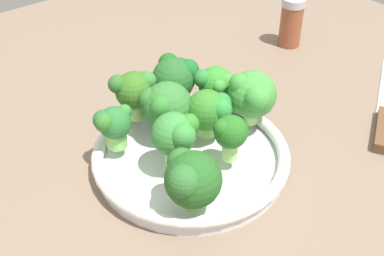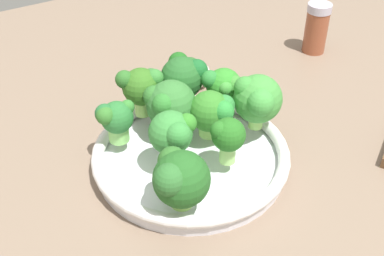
% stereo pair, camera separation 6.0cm
% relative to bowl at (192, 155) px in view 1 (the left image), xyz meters
% --- Properties ---
extents(ground_plane, '(1.30, 1.30, 0.03)m').
position_rel_bowl_xyz_m(ground_plane, '(-0.00, -0.03, -0.03)').
color(ground_plane, '#7E6956').
extents(bowl, '(0.25, 0.25, 0.03)m').
position_rel_bowl_xyz_m(bowl, '(0.00, 0.00, 0.00)').
color(bowl, white).
rests_on(bowl, ground_plane).
extents(broccoli_floret_0, '(0.06, 0.07, 0.08)m').
position_rel_bowl_xyz_m(broccoli_floret_0, '(0.09, -0.01, 0.06)').
color(broccoli_floret_0, '#93CE61').
rests_on(broccoli_floret_0, bowl).
extents(broccoli_floret_1, '(0.06, 0.06, 0.06)m').
position_rel_bowl_xyz_m(broccoli_floret_1, '(0.04, 0.01, 0.05)').
color(broccoli_floret_1, '#90C75D').
rests_on(broccoli_floret_1, bowl).
extents(broccoli_floret_2, '(0.07, 0.07, 0.07)m').
position_rel_bowl_xyz_m(broccoli_floret_2, '(-0.06, -0.08, 0.05)').
color(broccoli_floret_2, '#8CC857').
rests_on(broccoli_floret_2, bowl).
extents(broccoli_floret_3, '(0.07, 0.07, 0.07)m').
position_rel_bowl_xyz_m(broccoli_floret_3, '(-0.00, 0.05, 0.05)').
color(broccoli_floret_3, '#89BC5F').
rests_on(broccoli_floret_3, bowl).
extents(broccoli_floret_4, '(0.04, 0.04, 0.06)m').
position_rel_bowl_xyz_m(broccoli_floret_4, '(0.02, -0.04, 0.05)').
color(broccoli_floret_4, '#9EDA6F').
rests_on(broccoli_floret_4, bowl).
extents(broccoli_floret_5, '(0.06, 0.05, 0.07)m').
position_rel_bowl_xyz_m(broccoli_floret_5, '(-0.02, 0.10, 0.06)').
color(broccoli_floret_5, '#A1D367').
rests_on(broccoli_floret_5, bowl).
extents(broccoli_floret_6, '(0.06, 0.06, 0.07)m').
position_rel_bowl_xyz_m(broccoli_floret_6, '(-0.03, -0.01, 0.06)').
color(broccoli_floret_6, '#95C867').
rests_on(broccoli_floret_6, bowl).
extents(broccoli_floret_7, '(0.05, 0.04, 0.06)m').
position_rel_bowl_xyz_m(broccoli_floret_7, '(-0.07, 0.06, 0.05)').
color(broccoli_floret_7, '#82CA63').
rests_on(broccoli_floret_7, bowl).
extents(broccoli_floret_8, '(0.05, 0.05, 0.06)m').
position_rel_bowl_xyz_m(broccoli_floret_8, '(0.08, 0.05, 0.05)').
color(broccoli_floret_8, '#8DC466').
rests_on(broccoli_floret_8, bowl).
extents(broccoli_floret_9, '(0.06, 0.06, 0.08)m').
position_rel_bowl_xyz_m(broccoli_floret_9, '(0.04, 0.09, 0.06)').
color(broccoli_floret_9, '#90BD6A').
rests_on(broccoli_floret_9, bowl).
extents(garlic_bulb, '(0.04, 0.04, 0.04)m').
position_rel_bowl_xyz_m(garlic_bulb, '(0.11, 0.16, 0.01)').
color(garlic_bulb, silver).
rests_on(garlic_bulb, ground_plane).
extents(pepper_shaker, '(0.04, 0.04, 0.09)m').
position_rel_bowl_xyz_m(pepper_shaker, '(0.35, 0.15, 0.03)').
color(pepper_shaker, brown).
rests_on(pepper_shaker, ground_plane).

